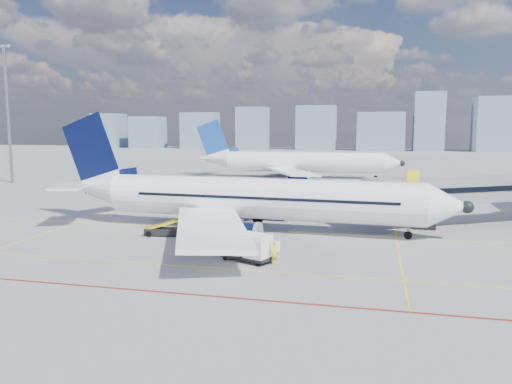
% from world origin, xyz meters
% --- Properties ---
extents(ground, '(420.00, 420.00, 0.00)m').
position_xyz_m(ground, '(0.00, 0.00, 0.00)').
color(ground, gray).
rests_on(ground, ground).
extents(apron_markings, '(90.00, 35.12, 0.01)m').
position_xyz_m(apron_markings, '(-0.58, -3.91, 0.01)').
color(apron_markings, yellow).
rests_on(apron_markings, ground).
extents(jet_bridge, '(23.55, 15.78, 6.30)m').
position_xyz_m(jet_bridge, '(23.51, 16.91, 3.74)').
color(jet_bridge, gray).
rests_on(jet_bridge, ground).
extents(floodlight_mast_nw, '(3.20, 0.61, 25.45)m').
position_xyz_m(floodlight_mast_nw, '(-55.00, 40.00, 13.59)').
color(floodlight_mast_nw, slate).
rests_on(floodlight_mast_nw, ground).
extents(distant_skyline, '(246.43, 14.85, 27.97)m').
position_xyz_m(distant_skyline, '(8.89, 190.00, 10.09)').
color(distant_skyline, gray).
rests_on(distant_skyline, ground).
extents(main_aircraft, '(43.50, 37.88, 12.68)m').
position_xyz_m(main_aircraft, '(-1.35, 8.48, 3.22)').
color(main_aircraft, white).
rests_on(main_aircraft, ground).
extents(second_aircraft, '(43.38, 37.78, 12.64)m').
position_xyz_m(second_aircraft, '(-4.24, 62.17, 3.22)').
color(second_aircraft, white).
rests_on(second_aircraft, ground).
extents(baggage_tug, '(2.69, 2.07, 1.67)m').
position_xyz_m(baggage_tug, '(2.74, -0.68, 0.80)').
color(baggage_tug, white).
rests_on(baggage_tug, ground).
extents(cargo_dolly, '(4.49, 3.22, 2.25)m').
position_xyz_m(cargo_dolly, '(2.15, -3.45, 1.24)').
color(cargo_dolly, black).
rests_on(cargo_dolly, ground).
extents(belt_loader, '(5.80, 2.25, 2.33)m').
position_xyz_m(belt_loader, '(-7.76, 3.72, 0.60)').
color(belt_loader, black).
rests_on(belt_loader, ground).
extents(ramp_worker, '(0.73, 0.81, 1.86)m').
position_xyz_m(ramp_worker, '(4.50, -4.02, 0.93)').
color(ramp_worker, yellow).
rests_on(ramp_worker, ground).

